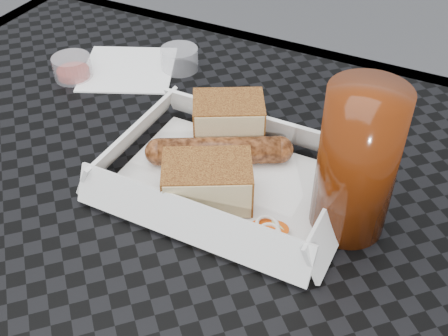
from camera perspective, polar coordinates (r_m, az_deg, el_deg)
name	(u,v)px	position (r m, az deg, el deg)	size (l,w,h in m)	color
patio_table	(116,252)	(0.63, -10.96, -8.38)	(0.80, 0.80, 0.74)	black
food_tray	(228,183)	(0.58, 0.45, -1.55)	(0.22, 0.15, 0.00)	white
bratwurst	(219,151)	(0.59, -0.48, 1.76)	(0.14, 0.09, 0.03)	brown
bread_near	(228,119)	(0.62, 0.45, 4.98)	(0.08, 0.06, 0.05)	brown
bread_far	(207,182)	(0.54, -1.70, -1.42)	(0.09, 0.06, 0.04)	brown
veg_garnish	(265,236)	(0.52, 4.15, -6.92)	(0.03, 0.03, 0.00)	#DC4C09
napkin	(128,69)	(0.78, -9.69, 9.89)	(0.12, 0.12, 0.00)	white
condiment_cup_sauce	(72,67)	(0.77, -15.15, 9.83)	(0.05, 0.05, 0.03)	maroon
condiment_cup_empty	(180,59)	(0.77, -4.54, 10.99)	(0.05, 0.05, 0.03)	silver
drink_glass	(357,163)	(0.50, 13.37, 0.48)	(0.07, 0.07, 0.15)	#4F1B06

